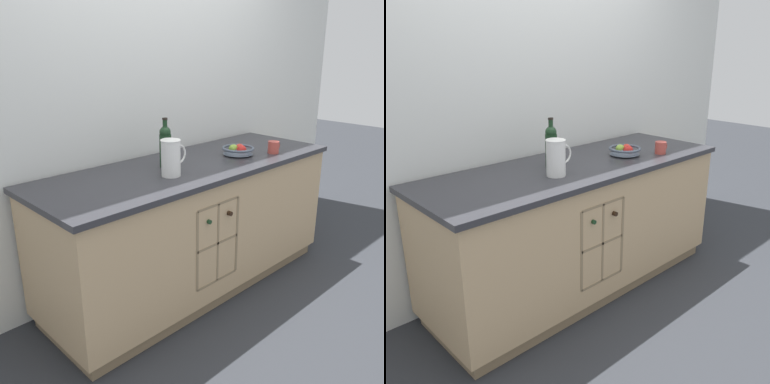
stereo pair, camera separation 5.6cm
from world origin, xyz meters
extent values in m
plane|color=#2D3035|center=(0.00, 0.00, 0.00)|extent=(14.00, 14.00, 0.00)
cube|color=silver|center=(0.00, 0.42, 1.27)|extent=(4.53, 0.06, 2.55)
cube|color=#8B7354|center=(0.00, 0.00, 0.04)|extent=(2.07, 0.65, 0.09)
cube|color=tan|center=(0.00, 0.00, 0.48)|extent=(2.13, 0.71, 0.78)
cube|color=#2D2D33|center=(0.00, 0.00, 0.88)|extent=(2.17, 0.75, 0.03)
cube|color=#8B7354|center=(-0.12, -0.25, 0.49)|extent=(0.36, 0.01, 0.52)
cube|color=#8B7354|center=(-0.30, -0.31, 0.49)|extent=(0.02, 0.10, 0.52)
cube|color=#8B7354|center=(0.06, -0.31, 0.49)|extent=(0.02, 0.10, 0.52)
cube|color=#8B7354|center=(-0.12, -0.31, 0.23)|extent=(0.36, 0.10, 0.02)
cube|color=#8B7354|center=(-0.12, -0.31, 0.49)|extent=(0.36, 0.10, 0.02)
cube|color=#8B7354|center=(-0.12, -0.31, 0.75)|extent=(0.36, 0.10, 0.02)
cube|color=#8B7354|center=(-0.12, -0.31, 0.49)|extent=(0.02, 0.10, 0.52)
cylinder|color=#19381E|center=(-0.21, -0.17, 0.66)|extent=(0.07, 0.21, 0.07)
cylinder|color=#19381E|center=(-0.21, -0.33, 0.66)|extent=(0.03, 0.09, 0.03)
cylinder|color=black|center=(-0.03, -0.21, 0.66)|extent=(0.08, 0.19, 0.08)
cylinder|color=black|center=(-0.03, -0.34, 0.66)|extent=(0.03, 0.08, 0.03)
cylinder|color=#4C5666|center=(0.39, -0.07, 0.91)|extent=(0.10, 0.10, 0.01)
cone|color=#4C5666|center=(0.39, -0.07, 0.94)|extent=(0.21, 0.21, 0.05)
torus|color=#4C5666|center=(0.39, -0.07, 0.95)|extent=(0.23, 0.23, 0.02)
sphere|color=red|center=(0.43, -0.05, 0.94)|extent=(0.06, 0.06, 0.06)
sphere|color=#7FA838|center=(0.37, -0.04, 0.94)|extent=(0.07, 0.07, 0.07)
sphere|color=red|center=(0.38, -0.10, 0.94)|extent=(0.07, 0.07, 0.07)
cylinder|color=white|center=(-0.28, -0.11, 1.01)|extent=(0.11, 0.11, 0.22)
torus|color=white|center=(-0.28, -0.11, 1.12)|extent=(0.12, 0.12, 0.01)
torus|color=white|center=(-0.22, -0.11, 1.02)|extent=(0.12, 0.01, 0.12)
cylinder|color=#B7473D|center=(0.61, -0.21, 0.95)|extent=(0.08, 0.08, 0.09)
torus|color=#B7473D|center=(0.66, -0.21, 0.95)|extent=(0.07, 0.01, 0.07)
cylinder|color=#19381E|center=(-0.17, 0.06, 1.01)|extent=(0.08, 0.08, 0.21)
sphere|color=#19381E|center=(-0.17, 0.06, 1.13)|extent=(0.07, 0.07, 0.07)
cylinder|color=#19381E|center=(-0.17, 0.06, 1.16)|extent=(0.03, 0.03, 0.09)
cylinder|color=black|center=(-0.17, 0.06, 1.21)|extent=(0.03, 0.03, 0.01)
camera|label=1|loc=(-1.90, -1.94, 1.65)|focal=40.00mm
camera|label=2|loc=(-1.86, -1.97, 1.65)|focal=40.00mm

